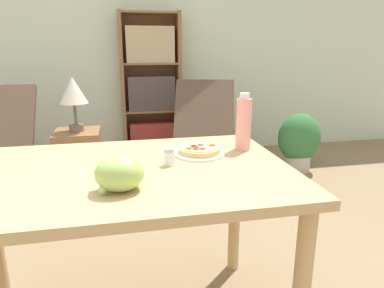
# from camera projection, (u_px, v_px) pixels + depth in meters

# --- Properties ---
(wall_back) EXTENTS (8.00, 0.05, 2.60)m
(wall_back) POSITION_uv_depth(u_px,v_px,m) (105.00, 35.00, 3.56)
(wall_back) COLOR silver
(wall_back) RESTS_ON ground_plane
(dining_table) EXTENTS (1.29, 0.81, 0.74)m
(dining_table) POSITION_uv_depth(u_px,v_px,m) (119.00, 194.00, 1.29)
(dining_table) COLOR tan
(dining_table) RESTS_ON ground_plane
(pizza_on_plate) EXTENTS (0.22, 0.22, 0.04)m
(pizza_on_plate) POSITION_uv_depth(u_px,v_px,m) (199.00, 151.00, 1.43)
(pizza_on_plate) COLOR white
(pizza_on_plate) RESTS_ON dining_table
(grape_bunch) EXTENTS (0.16, 0.12, 0.12)m
(grape_bunch) POSITION_uv_depth(u_px,v_px,m) (120.00, 174.00, 1.06)
(grape_bunch) COLOR #A8CC66
(grape_bunch) RESTS_ON dining_table
(drink_bottle) EXTENTS (0.07, 0.07, 0.25)m
(drink_bottle) POSITION_uv_depth(u_px,v_px,m) (243.00, 123.00, 1.48)
(drink_bottle) COLOR pink
(drink_bottle) RESTS_ON dining_table
(salt_shaker) EXTENTS (0.04, 0.04, 0.07)m
(salt_shaker) POSITION_uv_depth(u_px,v_px,m) (169.00, 157.00, 1.30)
(salt_shaker) COLOR white
(salt_shaker) RESTS_ON dining_table
(lounge_chair_far) EXTENTS (0.72, 0.88, 0.88)m
(lounge_chair_far) POSITION_uv_depth(u_px,v_px,m) (204.00, 148.00, 3.15)
(lounge_chair_far) COLOR slate
(lounge_chair_far) RESTS_ON ground_plane
(bookshelf) EXTENTS (0.63, 0.25, 1.54)m
(bookshelf) POSITION_uv_depth(u_px,v_px,m) (151.00, 91.00, 3.66)
(bookshelf) COLOR brown
(bookshelf) RESTS_ON ground_plane
(side_table) EXTENTS (0.34, 0.34, 0.56)m
(side_table) POSITION_uv_depth(u_px,v_px,m) (80.00, 165.00, 2.70)
(side_table) COLOR brown
(side_table) RESTS_ON ground_plane
(table_lamp) EXTENTS (0.21, 0.21, 0.41)m
(table_lamp) POSITION_uv_depth(u_px,v_px,m) (73.00, 93.00, 2.55)
(table_lamp) COLOR #665B51
(table_lamp) RESTS_ON side_table
(potted_plant_floor) EXTENTS (0.41, 0.35, 0.57)m
(potted_plant_floor) POSITION_uv_depth(u_px,v_px,m) (299.00, 141.00, 3.33)
(potted_plant_floor) COLOR #BCB2A3
(potted_plant_floor) RESTS_ON ground_plane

